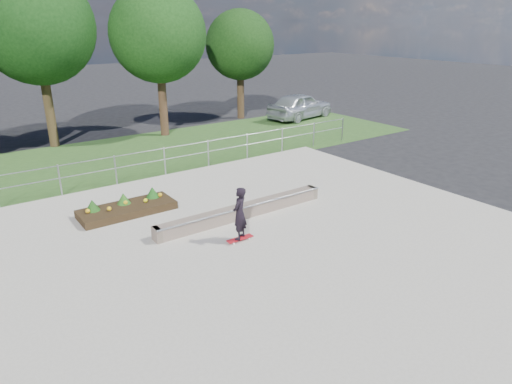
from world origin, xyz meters
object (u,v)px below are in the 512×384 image
Objects in this scene: skateboarder at (240,214)px; parked_car at (300,106)px; grind_ledge at (243,211)px; planter_bed at (127,207)px.

parked_car is at bearing 43.89° from skateboarder.
skateboarder is at bearing 123.32° from parked_car.
parked_car is (11.83, 11.02, 0.56)m from grind_ledge.
planter_bed is 4.29m from skateboarder.
parked_car reaches higher than planter_bed.
parked_car is (12.84, 12.35, -0.07)m from skateboarder.
parked_car reaches higher than grind_ledge.
skateboarder is 0.33× the size of parked_car.
skateboarder is at bearing -64.03° from planter_bed.
grind_ledge is 16.17m from parked_car.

